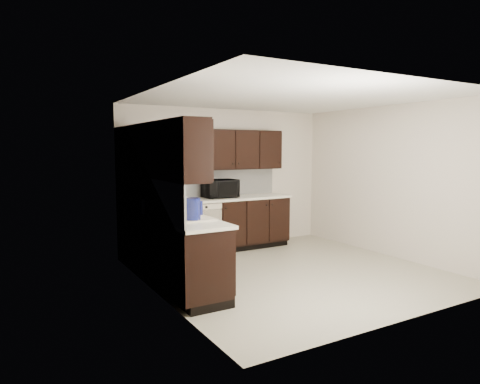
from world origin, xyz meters
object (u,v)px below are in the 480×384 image
Objects in this scene: storage_bin at (166,205)px; blue_pitcher at (193,210)px; microwave at (220,189)px; toaster_oven at (162,194)px; sink at (184,223)px.

blue_pitcher is (0.03, -0.80, 0.04)m from storage_bin.
storage_bin is at bearing 103.31° from blue_pitcher.
microwave reaches higher than storage_bin.
toaster_oven is at bearing 72.41° from storage_bin.
microwave reaches higher than toaster_oven.
microwave is at bearing -4.08° from toaster_oven.
blue_pitcher is at bearing -103.92° from toaster_oven.
blue_pitcher reaches higher than toaster_oven.
sink is 1.60× the size of storage_bin.
microwave is at bearing 39.84° from storage_bin.
toaster_oven reaches higher than storage_bin.
storage_bin is (-0.38, -1.20, -0.02)m from toaster_oven.
microwave is 1.11× the size of storage_bin.
blue_pitcher is (-0.35, -2.01, 0.02)m from toaster_oven.
microwave reaches higher than blue_pitcher.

